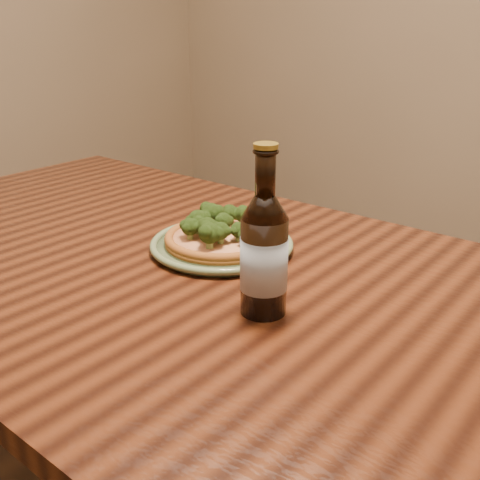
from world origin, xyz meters
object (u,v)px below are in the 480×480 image
Objects in this scene: table at (171,301)px; pizza at (221,235)px; plate at (222,245)px; beer_bottle at (264,254)px.

pizza is at bearing 60.66° from table.
plate is 1.07× the size of beer_bottle.
table is at bearing -119.74° from plate.
pizza is (-0.00, -0.00, 0.02)m from plate.
plate reaches higher than table.
beer_bottle is (0.21, -0.15, 0.09)m from plate.
plate is 1.26× the size of pizza.
beer_bottle is at bearing -34.58° from pizza.
plate is at bearing 37.52° from pizza.
pizza is at bearing -142.48° from plate.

